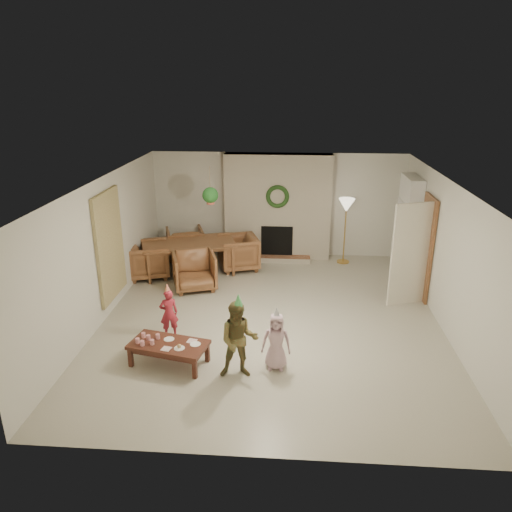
# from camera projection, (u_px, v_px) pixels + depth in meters

# --- Properties ---
(floor) EXTENTS (7.00, 7.00, 0.00)m
(floor) POSITION_uv_depth(u_px,v_px,m) (271.00, 318.00, 8.88)
(floor) COLOR #B7B29E
(floor) RESTS_ON ground
(ceiling) EXTENTS (7.00, 7.00, 0.00)m
(ceiling) POSITION_uv_depth(u_px,v_px,m) (272.00, 182.00, 8.02)
(ceiling) COLOR white
(ceiling) RESTS_ON wall_back
(wall_back) EXTENTS (7.00, 0.00, 7.00)m
(wall_back) POSITION_uv_depth(u_px,v_px,m) (278.00, 205.00, 11.73)
(wall_back) COLOR silver
(wall_back) RESTS_ON floor
(wall_front) EXTENTS (7.00, 0.00, 7.00)m
(wall_front) POSITION_uv_depth(u_px,v_px,m) (257.00, 364.00, 5.17)
(wall_front) COLOR silver
(wall_front) RESTS_ON floor
(wall_left) EXTENTS (0.00, 7.00, 7.00)m
(wall_left) POSITION_uv_depth(u_px,v_px,m) (104.00, 249.00, 8.66)
(wall_left) COLOR silver
(wall_left) RESTS_ON floor
(wall_right) EXTENTS (0.00, 7.00, 7.00)m
(wall_right) POSITION_uv_depth(u_px,v_px,m) (448.00, 258.00, 8.24)
(wall_right) COLOR silver
(wall_right) RESTS_ON floor
(fireplace_mass) EXTENTS (2.50, 0.40, 2.50)m
(fireplace_mass) POSITION_uv_depth(u_px,v_px,m) (278.00, 207.00, 11.54)
(fireplace_mass) COLOR #501516
(fireplace_mass) RESTS_ON floor
(fireplace_hearth) EXTENTS (1.60, 0.30, 0.12)m
(fireplace_hearth) POSITION_uv_depth(u_px,v_px,m) (276.00, 259.00, 11.62)
(fireplace_hearth) COLOR brown
(fireplace_hearth) RESTS_ON floor
(fireplace_firebox) EXTENTS (0.75, 0.12, 0.75)m
(fireplace_firebox) POSITION_uv_depth(u_px,v_px,m) (277.00, 241.00, 11.65)
(fireplace_firebox) COLOR black
(fireplace_firebox) RESTS_ON floor
(fireplace_wreath) EXTENTS (0.54, 0.10, 0.54)m
(fireplace_wreath) POSITION_uv_depth(u_px,v_px,m) (277.00, 197.00, 11.22)
(fireplace_wreath) COLOR #1A3C16
(fireplace_wreath) RESTS_ON fireplace_mass
(floor_lamp_base) EXTENTS (0.29, 0.29, 0.03)m
(floor_lamp_base) POSITION_uv_depth(u_px,v_px,m) (343.00, 262.00, 11.57)
(floor_lamp_base) COLOR gold
(floor_lamp_base) RESTS_ON floor
(floor_lamp_post) EXTENTS (0.03, 0.03, 1.39)m
(floor_lamp_post) POSITION_uv_depth(u_px,v_px,m) (345.00, 233.00, 11.33)
(floor_lamp_post) COLOR gold
(floor_lamp_post) RESTS_ON floor
(floor_lamp_shade) EXTENTS (0.37, 0.37, 0.31)m
(floor_lamp_shade) POSITION_uv_depth(u_px,v_px,m) (347.00, 205.00, 11.10)
(floor_lamp_shade) COLOR beige
(floor_lamp_shade) RESTS_ON floor_lamp_post
(bookshelf_carcass) EXTENTS (0.30, 1.00, 2.20)m
(bookshelf_carcass) POSITION_uv_depth(u_px,v_px,m) (408.00, 227.00, 10.46)
(bookshelf_carcass) COLOR white
(bookshelf_carcass) RESTS_ON floor
(bookshelf_shelf_a) EXTENTS (0.30, 0.92, 0.03)m
(bookshelf_shelf_a) POSITION_uv_depth(u_px,v_px,m) (404.00, 256.00, 10.68)
(bookshelf_shelf_a) COLOR white
(bookshelf_shelf_a) RESTS_ON bookshelf_carcass
(bookshelf_shelf_b) EXTENTS (0.30, 0.92, 0.03)m
(bookshelf_shelf_b) POSITION_uv_depth(u_px,v_px,m) (406.00, 238.00, 10.55)
(bookshelf_shelf_b) COLOR white
(bookshelf_shelf_b) RESTS_ON bookshelf_carcass
(bookshelf_shelf_c) EXTENTS (0.30, 0.92, 0.03)m
(bookshelf_shelf_c) POSITION_uv_depth(u_px,v_px,m) (408.00, 221.00, 10.41)
(bookshelf_shelf_c) COLOR white
(bookshelf_shelf_c) RESTS_ON bookshelf_carcass
(bookshelf_shelf_d) EXTENTS (0.30, 0.92, 0.03)m
(bookshelf_shelf_d) POSITION_uv_depth(u_px,v_px,m) (410.00, 203.00, 10.27)
(bookshelf_shelf_d) COLOR white
(bookshelf_shelf_d) RESTS_ON bookshelf_carcass
(books_row_lower) EXTENTS (0.20, 0.40, 0.24)m
(books_row_lower) POSITION_uv_depth(u_px,v_px,m) (405.00, 252.00, 10.50)
(books_row_lower) COLOR maroon
(books_row_lower) RESTS_ON bookshelf_shelf_a
(books_row_mid) EXTENTS (0.20, 0.44, 0.24)m
(books_row_mid) POSITION_uv_depth(u_px,v_px,m) (405.00, 232.00, 10.55)
(books_row_mid) COLOR #295798
(books_row_mid) RESTS_ON bookshelf_shelf_b
(books_row_upper) EXTENTS (0.20, 0.36, 0.22)m
(books_row_upper) POSITION_uv_depth(u_px,v_px,m) (408.00, 216.00, 10.27)
(books_row_upper) COLOR gold
(books_row_upper) RESTS_ON bookshelf_shelf_c
(door_frame) EXTENTS (0.05, 0.86, 2.04)m
(door_frame) POSITION_uv_depth(u_px,v_px,m) (426.00, 248.00, 9.45)
(door_frame) COLOR brown
(door_frame) RESTS_ON floor
(door_leaf) EXTENTS (0.77, 0.32, 2.00)m
(door_leaf) POSITION_uv_depth(u_px,v_px,m) (410.00, 255.00, 9.12)
(door_leaf) COLOR beige
(door_leaf) RESTS_ON floor
(curtain_panel) EXTENTS (0.06, 1.20, 2.00)m
(curtain_panel) POSITION_uv_depth(u_px,v_px,m) (110.00, 246.00, 8.84)
(curtain_panel) COLOR #BBB684
(curtain_panel) RESTS_ON wall_left
(dining_table) EXTENTS (2.26, 1.69, 0.71)m
(dining_table) POSITION_uv_depth(u_px,v_px,m) (190.00, 258.00, 10.82)
(dining_table) COLOR brown
(dining_table) RESTS_ON floor
(dining_chair_near) EXTENTS (1.06, 1.08, 0.78)m
(dining_chair_near) POSITION_uv_depth(u_px,v_px,m) (194.00, 271.00, 10.00)
(dining_chair_near) COLOR brown
(dining_chair_near) RESTS_ON floor
(dining_chair_far) EXTENTS (1.06, 1.08, 0.78)m
(dining_chair_far) POSITION_uv_depth(u_px,v_px,m) (185.00, 244.00, 11.62)
(dining_chair_far) COLOR brown
(dining_chair_far) RESTS_ON floor
(dining_chair_left) EXTENTS (1.08, 1.06, 0.78)m
(dining_chair_left) POSITION_uv_depth(u_px,v_px,m) (149.00, 260.00, 10.61)
(dining_chair_left) COLOR brown
(dining_chair_left) RESTS_ON floor
(dining_chair_right) EXTENTS (1.08, 1.06, 0.78)m
(dining_chair_right) POSITION_uv_depth(u_px,v_px,m) (238.00, 253.00, 11.06)
(dining_chair_right) COLOR brown
(dining_chair_right) RESTS_ON floor
(hanging_plant_cord) EXTENTS (0.01, 0.01, 0.70)m
(hanging_plant_cord) POSITION_uv_depth(u_px,v_px,m) (210.00, 184.00, 9.64)
(hanging_plant_cord) COLOR tan
(hanging_plant_cord) RESTS_ON ceiling
(hanging_plant_pot) EXTENTS (0.16, 0.16, 0.12)m
(hanging_plant_pot) POSITION_uv_depth(u_px,v_px,m) (210.00, 201.00, 9.76)
(hanging_plant_pot) COLOR #B04A38
(hanging_plant_pot) RESTS_ON hanging_plant_cord
(hanging_plant_foliage) EXTENTS (0.32, 0.32, 0.32)m
(hanging_plant_foliage) POSITION_uv_depth(u_px,v_px,m) (210.00, 195.00, 9.72)
(hanging_plant_foliage) COLOR #1B521E
(hanging_plant_foliage) RESTS_ON hanging_plant_pot
(coffee_table_top) EXTENTS (1.26, 0.83, 0.05)m
(coffee_table_top) POSITION_uv_depth(u_px,v_px,m) (169.00, 345.00, 7.33)
(coffee_table_top) COLOR #51271B
(coffee_table_top) RESTS_ON floor
(coffee_table_apron) EXTENTS (1.15, 0.72, 0.07)m
(coffee_table_apron) POSITION_uv_depth(u_px,v_px,m) (169.00, 348.00, 7.36)
(coffee_table_apron) COLOR #51271B
(coffee_table_apron) RESTS_ON floor
(coffee_leg_fl) EXTENTS (0.07, 0.07, 0.30)m
(coffee_leg_fl) POSITION_uv_depth(u_px,v_px,m) (131.00, 357.00, 7.33)
(coffee_leg_fl) COLOR #51271B
(coffee_leg_fl) RESTS_ON floor
(coffee_leg_fr) EXTENTS (0.07, 0.07, 0.30)m
(coffee_leg_fr) POSITION_uv_depth(u_px,v_px,m) (195.00, 369.00, 7.04)
(coffee_leg_fr) COLOR #51271B
(coffee_leg_fr) RESTS_ON floor
(coffee_leg_bl) EXTENTS (0.07, 0.07, 0.30)m
(coffee_leg_bl) POSITION_uv_depth(u_px,v_px,m) (146.00, 342.00, 7.75)
(coffee_leg_bl) COLOR #51271B
(coffee_leg_bl) RESTS_ON floor
(coffee_leg_br) EXTENTS (0.07, 0.07, 0.30)m
(coffee_leg_br) POSITION_uv_depth(u_px,v_px,m) (207.00, 353.00, 7.46)
(coffee_leg_br) COLOR #51271B
(coffee_leg_br) RESTS_ON floor
(cup_a) EXTENTS (0.07, 0.07, 0.08)m
(cup_a) POSITION_uv_depth(u_px,v_px,m) (137.00, 341.00, 7.32)
(cup_a) COLOR white
(cup_a) RESTS_ON coffee_table_top
(cup_b) EXTENTS (0.07, 0.07, 0.08)m
(cup_b) POSITION_uv_depth(u_px,v_px,m) (143.00, 335.00, 7.48)
(cup_b) COLOR white
(cup_b) RESTS_ON coffee_table_top
(cup_c) EXTENTS (0.07, 0.07, 0.08)m
(cup_c) POSITION_uv_depth(u_px,v_px,m) (142.00, 343.00, 7.25)
(cup_c) COLOR white
(cup_c) RESTS_ON coffee_table_top
(cup_d) EXTENTS (0.07, 0.07, 0.08)m
(cup_d) POSITION_uv_depth(u_px,v_px,m) (148.00, 337.00, 7.41)
(cup_d) COLOR white
(cup_d) RESTS_ON coffee_table_top
(cup_e) EXTENTS (0.07, 0.07, 0.08)m
(cup_e) POSITION_uv_depth(u_px,v_px,m) (152.00, 342.00, 7.28)
(cup_e) COLOR white
(cup_e) RESTS_ON coffee_table_top
(cup_f) EXTENTS (0.07, 0.07, 0.08)m
(cup_f) POSITION_uv_depth(u_px,v_px,m) (158.00, 336.00, 7.44)
(cup_f) COLOR white
(cup_f) RESTS_ON coffee_table_top
(plate_a) EXTENTS (0.19, 0.19, 0.01)m
(plate_a) POSITION_uv_depth(u_px,v_px,m) (169.00, 339.00, 7.43)
(plate_a) COLOR white
(plate_a) RESTS_ON coffee_table_top
(plate_b) EXTENTS (0.19, 0.19, 0.01)m
(plate_b) POSITION_uv_depth(u_px,v_px,m) (179.00, 348.00, 7.18)
(plate_b) COLOR white
(plate_b) RESTS_ON coffee_table_top
(plate_c) EXTENTS (0.19, 0.19, 0.01)m
(plate_c) POSITION_uv_depth(u_px,v_px,m) (195.00, 344.00, 7.29)
(plate_c) COLOR white
(plate_c) RESTS_ON coffee_table_top
(food_scoop) EXTENTS (0.07, 0.07, 0.06)m
(food_scoop) POSITION_uv_depth(u_px,v_px,m) (179.00, 346.00, 7.17)
(food_scoop) COLOR tan
(food_scoop) RESTS_ON plate_b
(napkin_left) EXTENTS (0.16, 0.16, 0.01)m
(napkin_left) POSITION_uv_depth(u_px,v_px,m) (166.00, 349.00, 7.17)
(napkin_left) COLOR #E0A5AA
(napkin_left) RESTS_ON coffee_table_top
(napkin_right) EXTENTS (0.16, 0.16, 0.01)m
(napkin_right) POSITION_uv_depth(u_px,v_px,m) (192.00, 341.00, 7.38)
(napkin_right) COLOR #E0A5AA
(napkin_right) RESTS_ON coffee_table_top
(child_red) EXTENTS (0.36, 0.31, 0.85)m
(child_red) POSITION_uv_depth(u_px,v_px,m) (169.00, 313.00, 8.12)
(child_red) COLOR maroon
(child_red) RESTS_ON floor
(party_hat_red) EXTENTS (0.12, 0.12, 0.16)m
(party_hat_red) POSITION_uv_depth(u_px,v_px,m) (167.00, 288.00, 7.96)
(party_hat_red) COLOR gold
(party_hat_red) RESTS_ON child_red
(child_plaid) EXTENTS (0.61, 0.50, 1.18)m
(child_plaid) POSITION_uv_depth(u_px,v_px,m) (239.00, 340.00, 6.95)
(child_plaid) COLOR brown
(child_plaid) RESTS_ON floor
(party_hat_plaid) EXTENTS (0.17, 0.17, 0.19)m
(party_hat_plaid) POSITION_uv_depth(u_px,v_px,m) (238.00, 300.00, 6.74)
(party_hat_plaid) COLOR #4DB35A
(party_hat_plaid) RESTS_ON child_plaid
(child_pink) EXTENTS (0.44, 0.30, 0.89)m
(child_pink) POSITION_uv_depth(u_px,v_px,m) (276.00, 341.00, 7.20)
(child_pink) COLOR #D4A9B9
(child_pink) RESTS_ON floor
(party_hat_pink) EXTENTS (0.14, 0.14, 0.16)m
(party_hat_pink) POSITION_uv_depth(u_px,v_px,m) (277.00, 312.00, 7.04)
(party_hat_pink) COLOR silver
(party_hat_pink) RESTS_ON child_pink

